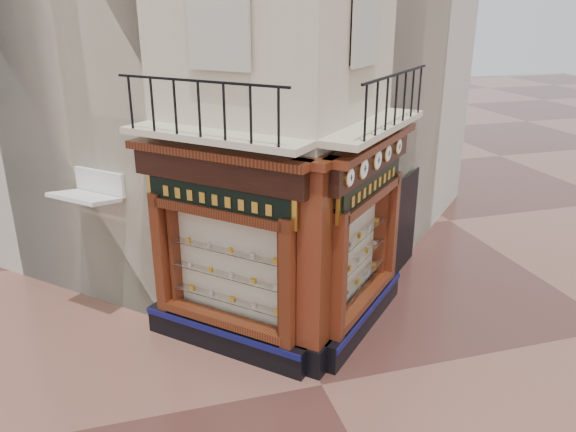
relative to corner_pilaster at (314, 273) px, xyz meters
name	(u,v)px	position (x,y,z in m)	size (l,w,h in m)	color
ground	(322,385)	(0.00, -0.50, -1.95)	(80.00, 80.00, 0.00)	#43251F
main_building	(240,17)	(0.00, 5.66, 4.05)	(8.00, 8.00, 12.00)	#C6B29A
neighbour_left	(131,36)	(-2.47, 8.13, 3.55)	(8.00, 8.00, 11.00)	#BDB4A5
neighbour_right	(307,34)	(2.47, 8.13, 3.55)	(8.00, 8.00, 11.00)	#BDB4A5
shopfront_left	(222,256)	(-1.41, 1.07, 0.03)	(2.86, 2.86, 3.98)	black
shopfront_right	(365,239)	(1.41, 1.07, 0.03)	(2.86, 2.86, 3.98)	black
corner_pilaster	(314,273)	(0.00, 0.00, 0.00)	(0.85, 0.85, 3.98)	black
balcony	(298,131)	(0.00, 0.99, 2.27)	(5.94, 2.97, 1.03)	#C6B29A
clock_a	(349,177)	(0.56, -0.04, 1.67)	(0.26, 0.26, 0.32)	gold
clock_b	(363,169)	(0.99, 0.39, 1.67)	(0.30, 0.30, 0.38)	gold
clock_c	(377,160)	(1.48, 0.87, 1.67)	(0.30, 0.30, 0.38)	gold
clock_d	(387,153)	(1.87, 1.27, 1.67)	(0.27, 0.27, 0.33)	gold
clock_e	(398,146)	(2.33, 1.72, 1.67)	(0.26, 0.26, 0.32)	gold
awning	(100,315)	(-3.80, 3.09, -1.95)	(1.30, 0.78, 0.08)	silver
signboard_left	(217,199)	(-1.46, 1.01, 1.15)	(2.27, 2.27, 0.61)	gold
signboard_right	(372,185)	(1.46, 1.01, 1.15)	(2.22, 2.22, 0.60)	gold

